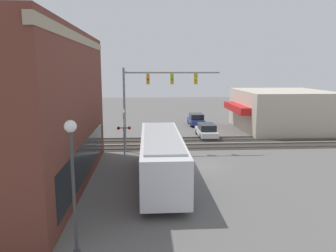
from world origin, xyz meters
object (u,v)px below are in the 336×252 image
Objects in this scene: pedestrian_at_crossing at (143,142)px; parked_car_blue at (196,120)px; pedestrian_near_bus at (183,154)px; city_bus at (162,156)px; parked_car_white at (206,131)px; streetlamp at (73,181)px; crossing_signal at (124,128)px.

parked_car_blue is at bearing -26.64° from pedestrian_at_crossing.
pedestrian_near_bus reaches higher than parked_car_blue.
parked_car_white is at bearing -21.33° from city_bus.
pedestrian_at_crossing reaches higher than parked_car_white.
pedestrian_at_crossing is at bearing 33.81° from pedestrian_near_bus.
parked_car_blue is (7.45, 0.00, 0.03)m from parked_car_white.
streetlamp is 3.15× the size of pedestrian_at_crossing.
crossing_signal is at bearing 52.43° from pedestrian_near_bus.
streetlamp is at bearing 177.42° from crossing_signal.
pedestrian_near_bus is 1.00× the size of pedestrian_at_crossing.
city_bus is 8.13m from pedestrian_at_crossing.
city_bus is 3.96m from pedestrian_near_bus.
pedestrian_near_bus is (3.44, -1.78, -0.82)m from city_bus.
parked_car_white is (13.83, -5.40, -1.02)m from city_bus.
parked_car_blue reaches higher than parked_car_white.
streetlamp is at bearing 158.36° from parked_car_white.
crossing_signal is 6.00m from pedestrian_near_bus.
parked_car_blue is at bearing -16.60° from streetlamp.
pedestrian_near_bus reaches higher than parked_car_white.
pedestrian_near_bus is at bearing 168.53° from parked_car_blue.
pedestrian_near_bus is (12.17, -5.33, -2.34)m from streetlamp.
city_bus is at bearing 158.67° from parked_car_white.
parked_car_blue is 18.20m from pedestrian_near_bus.
crossing_signal reaches higher than pedestrian_at_crossing.
parked_car_blue is 2.52× the size of pedestrian_at_crossing.
parked_car_white is 2.71× the size of pedestrian_at_crossing.
city_bus is 21.98m from parked_car_blue.
streetlamp is 13.49m from pedestrian_near_bus.
pedestrian_at_crossing reaches higher than parked_car_blue.
city_bus is 7.57m from crossing_signal.
crossing_signal is (7.00, 2.84, 0.60)m from city_bus.
streetlamp is 3.16× the size of pedestrian_near_bus.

